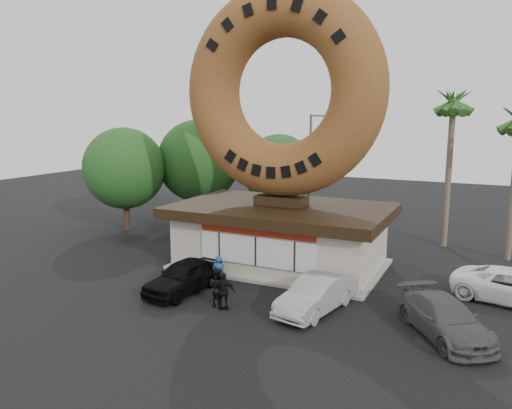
{
  "coord_description": "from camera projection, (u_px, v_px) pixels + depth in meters",
  "views": [
    {
      "loc": [
        10.04,
        -17.82,
        8.04
      ],
      "look_at": [
        -0.51,
        4.0,
        3.61
      ],
      "focal_mm": 35.0,
      "sensor_mm": 36.0,
      "label": 1
    }
  ],
  "objects": [
    {
      "name": "ground",
      "position": [
        226.0,
        303.0,
        21.53
      ],
      "size": [
        90.0,
        90.0,
        0.0
      ],
      "primitive_type": "plane",
      "color": "black",
      "rests_on": "ground"
    },
    {
      "name": "car_grey",
      "position": [
        445.0,
        318.0,
        18.19
      ],
      "size": [
        4.28,
        4.96,
        1.37
      ],
      "primitive_type": "imported",
      "rotation": [
        0.0,
        0.0,
        0.61
      ],
      "color": "#515456",
      "rests_on": "ground"
    },
    {
      "name": "giant_donut",
      "position": [
        282.0,
        92.0,
        25.2
      ],
      "size": [
        10.68,
        2.72,
        10.68
      ],
      "primitive_type": "torus",
      "rotation": [
        1.57,
        0.0,
        0.0
      ],
      "color": "brown",
      "rests_on": "donut_shop"
    },
    {
      "name": "car_silver",
      "position": [
        315.0,
        295.0,
        20.44
      ],
      "size": [
        2.36,
        4.57,
        1.44
      ],
      "primitive_type": "imported",
      "rotation": [
        0.0,
        0.0,
        -0.2
      ],
      "color": "#AAA9AE",
      "rests_on": "ground"
    },
    {
      "name": "tree_mid",
      "position": [
        279.0,
        170.0,
        35.81
      ],
      "size": [
        5.2,
        5.2,
        6.63
      ],
      "color": "#473321",
      "rests_on": "ground"
    },
    {
      "name": "street_lamp",
      "position": [
        312.0,
        164.0,
        35.69
      ],
      "size": [
        2.11,
        0.2,
        8.0
      ],
      "color": "#59595E",
      "rests_on": "ground"
    },
    {
      "name": "tree_far",
      "position": [
        124.0,
        168.0,
        34.29
      ],
      "size": [
        5.6,
        5.6,
        7.14
      ],
      "color": "#473321",
      "rests_on": "ground"
    },
    {
      "name": "person_left",
      "position": [
        219.0,
        274.0,
        22.6
      ],
      "size": [
        0.64,
        0.42,
        1.73
      ],
      "primitive_type": "imported",
      "rotation": [
        0.0,
        0.0,
        3.15
      ],
      "color": "navy",
      "rests_on": "ground"
    },
    {
      "name": "palm_near",
      "position": [
        453.0,
        107.0,
        29.21
      ],
      "size": [
        2.6,
        2.6,
        9.75
      ],
      "color": "#726651",
      "rests_on": "ground"
    },
    {
      "name": "person_center",
      "position": [
        218.0,
        287.0,
        20.93
      ],
      "size": [
        0.96,
        0.83,
        1.7
      ],
      "primitive_type": "imported",
      "rotation": [
        0.0,
        0.0,
        2.89
      ],
      "color": "black",
      "rests_on": "ground"
    },
    {
      "name": "donut_shop",
      "position": [
        281.0,
        233.0,
        26.51
      ],
      "size": [
        11.2,
        7.2,
        3.8
      ],
      "color": "beige",
      "rests_on": "ground"
    },
    {
      "name": "tree_west",
      "position": [
        199.0,
        161.0,
        36.28
      ],
      "size": [
        6.0,
        6.0,
        7.65
      ],
      "color": "#473321",
      "rests_on": "ground"
    },
    {
      "name": "car_black",
      "position": [
        184.0,
        276.0,
        22.68
      ],
      "size": [
        2.23,
        4.54,
        1.49
      ],
      "primitive_type": "imported",
      "rotation": [
        0.0,
        0.0,
        -0.11
      ],
      "color": "black",
      "rests_on": "ground"
    },
    {
      "name": "person_right",
      "position": [
        224.0,
        292.0,
        20.59
      ],
      "size": [
        1.01,
        0.68,
        1.59
      ],
      "primitive_type": "imported",
      "rotation": [
        0.0,
        0.0,
        3.49
      ],
      "color": "black",
      "rests_on": "ground"
    }
  ]
}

